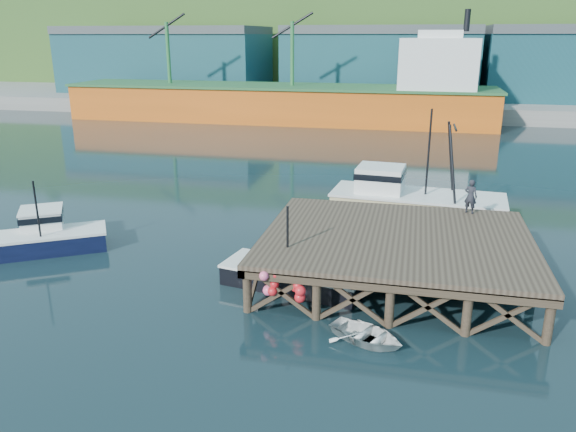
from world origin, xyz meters
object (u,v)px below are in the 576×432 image
(dinghy, at_px, (367,335))
(dockworker, at_px, (471,196))
(boat_navy, at_px, (43,235))
(boat_black, at_px, (296,270))
(trawler, at_px, (413,199))

(dinghy, xyz_separation_m, dockworker, (4.19, 10.28, 2.71))
(dinghy, bearing_deg, dockworker, 3.93)
(boat_navy, height_order, dockworker, boat_navy)
(boat_black, distance_m, dinghy, 5.66)
(boat_black, xyz_separation_m, trawler, (4.98, 10.51, 0.67))
(dockworker, bearing_deg, trawler, -35.69)
(boat_navy, distance_m, boat_black, 13.93)
(dinghy, relative_size, dockworker, 1.65)
(boat_navy, bearing_deg, dockworker, -19.82)
(dinghy, height_order, dockworker, dockworker)
(boat_navy, relative_size, dockworker, 3.74)
(trawler, bearing_deg, boat_navy, -148.93)
(boat_navy, relative_size, boat_black, 0.98)
(boat_black, bearing_deg, boat_navy, -174.15)
(boat_black, distance_m, trawler, 11.65)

